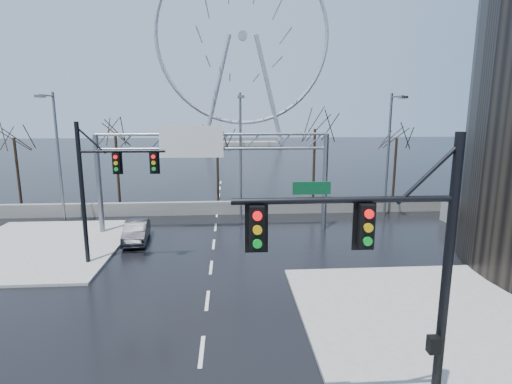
{
  "coord_description": "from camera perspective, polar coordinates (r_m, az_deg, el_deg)",
  "views": [
    {
      "loc": [
        1.07,
        -13.08,
        8.42
      ],
      "look_at": [
        2.6,
        9.27,
        4.0
      ],
      "focal_mm": 28.0,
      "sensor_mm": 36.0,
      "label": 1
    }
  ],
  "objects": [
    {
      "name": "ground",
      "position": [
        15.59,
        -7.76,
        -21.63
      ],
      "size": [
        260.0,
        260.0,
        0.0
      ],
      "primitive_type": "plane",
      "color": "black",
      "rests_on": "ground"
    },
    {
      "name": "sidewalk_right_ext",
      "position": [
        19.41,
        24.9,
        -15.4
      ],
      "size": [
        12.0,
        10.0,
        0.15
      ],
      "primitive_type": "cube",
      "color": "gray",
      "rests_on": "ground"
    },
    {
      "name": "sidewalk_far",
      "position": [
        29.06,
        -28.47,
        -6.92
      ],
      "size": [
        10.0,
        12.0,
        0.15
      ],
      "primitive_type": "cube",
      "color": "gray",
      "rests_on": "ground"
    },
    {
      "name": "barrier_wall",
      "position": [
        34.02,
        -5.61,
        -2.27
      ],
      "size": [
        52.0,
        0.5,
        1.1
      ],
      "primitive_type": "cube",
      "color": "slate",
      "rests_on": "ground"
    },
    {
      "name": "signal_mast_near",
      "position": [
        10.53,
        19.35,
        -9.17
      ],
      "size": [
        5.52,
        0.41,
        8.0
      ],
      "color": "black",
      "rests_on": "ground"
    },
    {
      "name": "signal_mast_far",
      "position": [
        23.39,
        -21.12,
        1.58
      ],
      "size": [
        4.72,
        0.41,
        8.0
      ],
      "color": "black",
      "rests_on": "ground"
    },
    {
      "name": "sign_gantry",
      "position": [
        28.27,
        -6.84,
        4.5
      ],
      "size": [
        16.36,
        0.4,
        7.6
      ],
      "color": "slate",
      "rests_on": "ground"
    },
    {
      "name": "streetlight_left",
      "position": [
        33.96,
        -26.67,
        5.7
      ],
      "size": [
        0.5,
        2.55,
        10.0
      ],
      "color": "slate",
      "rests_on": "ground"
    },
    {
      "name": "streetlight_mid",
      "position": [
        31.36,
        -2.21,
        6.52
      ],
      "size": [
        0.5,
        2.55,
        10.0
      ],
      "color": "slate",
      "rests_on": "ground"
    },
    {
      "name": "streetlight_right",
      "position": [
        33.91,
        18.63,
        6.3
      ],
      "size": [
        0.5,
        2.55,
        10.0
      ],
      "color": "slate",
      "rests_on": "ground"
    },
    {
      "name": "tree_far_left",
      "position": [
        41.8,
        -31.21,
        5.65
      ],
      "size": [
        3.5,
        3.5,
        7.0
      ],
      "color": "black",
      "rests_on": "ground"
    },
    {
      "name": "tree_left",
      "position": [
        38.02,
        -19.4,
        6.85
      ],
      "size": [
        3.75,
        3.75,
        7.5
      ],
      "color": "black",
      "rests_on": "ground"
    },
    {
      "name": "tree_center",
      "position": [
        37.74,
        -5.55,
        6.17
      ],
      "size": [
        3.25,
        3.25,
        6.5
      ],
      "color": "black",
      "rests_on": "ground"
    },
    {
      "name": "tree_right",
      "position": [
        37.5,
        8.38,
        7.67
      ],
      "size": [
        3.9,
        3.9,
        7.8
      ],
      "color": "black",
      "rests_on": "ground"
    },
    {
      "name": "tree_far_right",
      "position": [
        40.47,
        19.4,
        6.27
      ],
      "size": [
        3.4,
        3.4,
        6.8
      ],
      "color": "black",
      "rests_on": "ground"
    },
    {
      "name": "ferris_wheel",
      "position": [
        109.6,
        -1.93,
        20.45
      ],
      "size": [
        45.0,
        6.0,
        50.91
      ],
      "color": "gray",
      "rests_on": "ground"
    },
    {
      "name": "car",
      "position": [
        27.88,
        -16.72,
        -5.42
      ],
      "size": [
        1.85,
        4.3,
        1.38
      ],
      "primitive_type": "imported",
      "rotation": [
        0.0,
        0.0,
        0.09
      ],
      "color": "black",
      "rests_on": "ground"
    }
  ]
}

